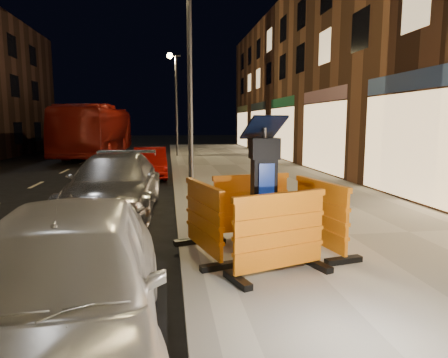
{
  "coord_description": "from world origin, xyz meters",
  "views": [
    {
      "loc": [
        -0.3,
        -6.85,
        2.24
      ],
      "look_at": [
        0.8,
        1.0,
        1.1
      ],
      "focal_mm": 32.0,
      "sensor_mm": 36.0,
      "label": 1
    }
  ],
  "objects": [
    {
      "name": "street_lamp_far",
      "position": [
        0.25,
        18.0,
        3.15
      ],
      "size": [
        0.12,
        0.12,
        6.0
      ],
      "primitive_type": "cylinder",
      "color": "#3F3F44",
      "rests_on": "sidewalk"
    },
    {
      "name": "barrier_bldgside",
      "position": [
        2.13,
        -0.8,
        0.72
      ],
      "size": [
        0.89,
        1.56,
        1.15
      ],
      "primitive_type": "cube",
      "rotation": [
        0.0,
        0.0,
        1.77
      ],
      "color": "orange",
      "rests_on": "sidewalk"
    },
    {
      "name": "parking_kiosk",
      "position": [
        1.18,
        -0.8,
        1.18
      ],
      "size": [
        0.78,
        0.78,
        2.06
      ],
      "primitive_type": "cube",
      "rotation": [
        0.0,
        0.0,
        0.24
      ],
      "color": "black",
      "rests_on": "sidewalk"
    },
    {
      "name": "car_red",
      "position": [
        -1.03,
        9.42,
        0.0
      ],
      "size": [
        1.43,
        3.7,
        1.2
      ],
      "primitive_type": "imported",
      "rotation": [
        0.0,
        0.0,
        0.04
      ],
      "color": "maroon",
      "rests_on": "ground"
    },
    {
      "name": "street_lamp_mid",
      "position": [
        0.25,
        3.0,
        3.15
      ],
      "size": [
        0.12,
        0.12,
        6.0
      ],
      "primitive_type": "cylinder",
      "color": "#3F3F44",
      "rests_on": "sidewalk"
    },
    {
      "name": "kerb",
      "position": [
        0.0,
        0.0,
        0.07
      ],
      "size": [
        0.3,
        60.0,
        0.15
      ],
      "primitive_type": "cube",
      "color": "slate",
      "rests_on": "ground"
    },
    {
      "name": "bus_doubledecker",
      "position": [
        -4.86,
        20.1,
        0.0
      ],
      "size": [
        3.28,
        11.88,
        3.28
      ],
      "primitive_type": "imported",
      "rotation": [
        0.0,
        0.0,
        -0.04
      ],
      "color": "maroon",
      "rests_on": "ground"
    },
    {
      "name": "ground_plane",
      "position": [
        0.0,
        0.0,
        0.0
      ],
      "size": [
        120.0,
        120.0,
        0.0
      ],
      "primitive_type": "plane",
      "color": "black",
      "rests_on": "ground"
    },
    {
      "name": "sidewalk",
      "position": [
        3.0,
        0.0,
        0.07
      ],
      "size": [
        6.0,
        60.0,
        0.15
      ],
      "primitive_type": "cube",
      "color": "gray",
      "rests_on": "ground"
    },
    {
      "name": "barrier_front",
      "position": [
        1.18,
        -1.75,
        0.72
      ],
      "size": [
        1.59,
        1.04,
        1.15
      ],
      "primitive_type": "cube",
      "rotation": [
        0.0,
        0.0,
        0.32
      ],
      "color": "orange",
      "rests_on": "sidewalk"
    },
    {
      "name": "car_silver",
      "position": [
        -1.61,
        3.07,
        0.0
      ],
      "size": [
        2.19,
        5.05,
        1.45
      ],
      "primitive_type": "imported",
      "rotation": [
        0.0,
        0.0,
        -0.03
      ],
      "color": "silver",
      "rests_on": "ground"
    },
    {
      "name": "barrier_kerbside",
      "position": [
        0.23,
        -0.8,
        0.72
      ],
      "size": [
        0.98,
        1.58,
        1.15
      ],
      "primitive_type": "cube",
      "rotation": [
        0.0,
        0.0,
        1.84
      ],
      "color": "orange",
      "rests_on": "sidewalk"
    },
    {
      "name": "barrier_back",
      "position": [
        1.18,
        0.15,
        0.72
      ],
      "size": [
        1.56,
        0.87,
        1.15
      ],
      "primitive_type": "cube",
      "rotation": [
        0.0,
        0.0,
        0.18
      ],
      "color": "orange",
      "rests_on": "sidewalk"
    }
  ]
}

